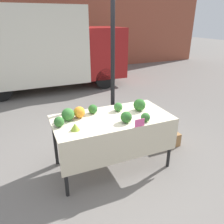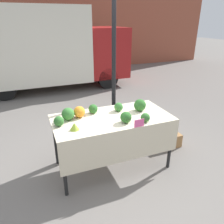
# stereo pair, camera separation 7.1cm
# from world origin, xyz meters

# --- Properties ---
(ground_plane) EXTENTS (40.00, 40.00, 0.00)m
(ground_plane) POSITION_xyz_m (0.00, 0.00, 0.00)
(ground_plane) COLOR slate
(building_facade) EXTENTS (16.00, 0.60, 4.83)m
(building_facade) POSITION_xyz_m (0.00, 7.69, 2.42)
(building_facade) COLOR brown
(building_facade) RESTS_ON ground_plane
(tent_pole) EXTENTS (0.07, 0.07, 2.63)m
(tent_pole) POSITION_xyz_m (0.29, 0.65, 1.32)
(tent_pole) COLOR black
(tent_pole) RESTS_ON ground_plane
(parked_truck) EXTENTS (4.74, 1.81, 2.54)m
(parked_truck) POSITION_xyz_m (-0.31, 4.72, 1.34)
(parked_truck) COLOR silver
(parked_truck) RESTS_ON ground_plane
(market_table) EXTENTS (1.73, 0.87, 0.85)m
(market_table) POSITION_xyz_m (0.00, -0.07, 0.74)
(market_table) COLOR beige
(market_table) RESTS_ON ground_plane
(orange_cauliflower) EXTENTS (0.17, 0.17, 0.17)m
(orange_cauliflower) POSITION_xyz_m (-0.44, 0.17, 0.93)
(orange_cauliflower) COLOR orange
(orange_cauliflower) RESTS_ON market_table
(romanesco_head) EXTENTS (0.12, 0.12, 0.10)m
(romanesco_head) POSITION_xyz_m (-0.60, -0.19, 0.90)
(romanesco_head) COLOR #93B238
(romanesco_head) RESTS_ON market_table
(broccoli_head_0) EXTENTS (0.18, 0.18, 0.18)m
(broccoli_head_0) POSITION_xyz_m (-0.61, 0.14, 0.94)
(broccoli_head_0) COLOR #387533
(broccoli_head_0) RESTS_ON market_table
(broccoli_head_1) EXTENTS (0.14, 0.14, 0.14)m
(broccoli_head_1) POSITION_xyz_m (0.18, 0.17, 0.92)
(broccoli_head_1) COLOR #387533
(broccoli_head_1) RESTS_ON market_table
(broccoli_head_2) EXTENTS (0.13, 0.13, 0.13)m
(broccoli_head_2) POSITION_xyz_m (0.37, -0.32, 0.92)
(broccoli_head_2) COLOR #336B2D
(broccoli_head_2) RESTS_ON market_table
(broccoli_head_3) EXTENTS (0.14, 0.14, 0.14)m
(broccoli_head_3) POSITION_xyz_m (-0.77, -0.00, 0.92)
(broccoli_head_3) COLOR #336B2D
(broccoli_head_3) RESTS_ON market_table
(broccoli_head_4) EXTENTS (0.19, 0.19, 0.19)m
(broccoli_head_4) POSITION_xyz_m (0.49, 0.06, 0.94)
(broccoli_head_4) COLOR #2D6628
(broccoli_head_4) RESTS_ON market_table
(broccoli_head_5) EXTENTS (0.14, 0.14, 0.14)m
(broccoli_head_5) POSITION_xyz_m (-0.21, 0.24, 0.92)
(broccoli_head_5) COLOR #2D6628
(broccoli_head_5) RESTS_ON market_table
(broccoli_head_6) EXTENTS (0.16, 0.16, 0.16)m
(broccoli_head_6) POSITION_xyz_m (0.11, -0.24, 0.93)
(broccoli_head_6) COLOR #2D6628
(broccoli_head_6) RESTS_ON market_table
(price_sign) EXTENTS (0.14, 0.01, 0.11)m
(price_sign) POSITION_xyz_m (0.22, -0.42, 0.90)
(price_sign) COLOR #F45B9E
(price_sign) RESTS_ON market_table
(produce_crate) EXTENTS (0.44, 0.30, 0.24)m
(produce_crate) POSITION_xyz_m (1.17, 0.17, 0.12)
(produce_crate) COLOR #9E7042
(produce_crate) RESTS_ON ground_plane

